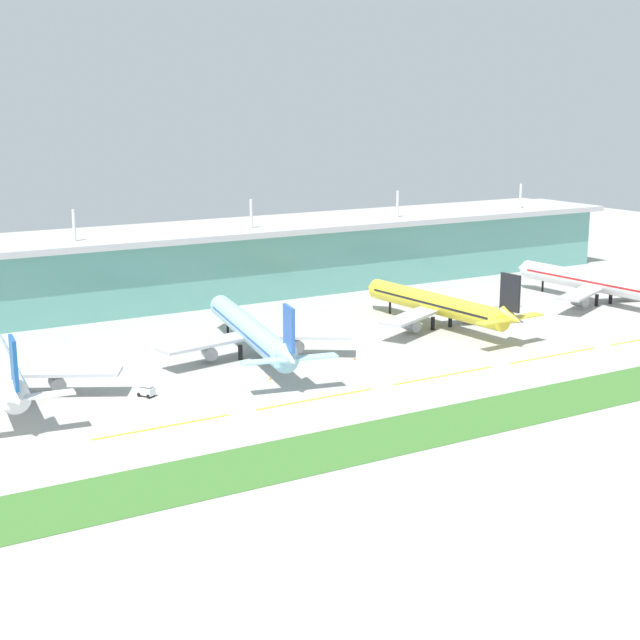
{
  "coord_description": "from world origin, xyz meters",
  "views": [
    {
      "loc": [
        -134.31,
        -164.28,
        60.57
      ],
      "look_at": [
        -13.67,
        36.08,
        7.0
      ],
      "focal_mm": 53.38,
      "sensor_mm": 36.0,
      "label": 1
    }
  ],
  "objects_px": {
    "airliner_near_middle": "(251,331)",
    "airliner_farthest": "(601,283)",
    "airliner_far_middle": "(438,305)",
    "baggage_cart": "(146,391)",
    "safety_cone_nose_front": "(355,359)",
    "safety_cone_left_wingtip": "(270,378)",
    "airliner_nearest": "(2,369)"
  },
  "relations": [
    {
      "from": "airliner_farthest",
      "to": "safety_cone_left_wingtip",
      "type": "distance_m",
      "value": 127.34
    },
    {
      "from": "safety_cone_left_wingtip",
      "to": "safety_cone_nose_front",
      "type": "height_order",
      "value": "same"
    },
    {
      "from": "airliner_nearest",
      "to": "safety_cone_nose_front",
      "type": "bearing_deg",
      "value": -8.75
    },
    {
      "from": "airliner_near_middle",
      "to": "airliner_far_middle",
      "type": "distance_m",
      "value": 58.38
    },
    {
      "from": "airliner_near_middle",
      "to": "airliner_farthest",
      "type": "bearing_deg",
      "value": 0.27
    },
    {
      "from": "airliner_near_middle",
      "to": "safety_cone_left_wingtip",
      "type": "relative_size",
      "value": 100.21
    },
    {
      "from": "baggage_cart",
      "to": "airliner_farthest",
      "type": "bearing_deg",
      "value": 6.54
    },
    {
      "from": "airliner_near_middle",
      "to": "baggage_cart",
      "type": "relative_size",
      "value": 17.45
    },
    {
      "from": "airliner_nearest",
      "to": "baggage_cart",
      "type": "relative_size",
      "value": 14.94
    },
    {
      "from": "baggage_cart",
      "to": "safety_cone_nose_front",
      "type": "height_order",
      "value": "baggage_cart"
    },
    {
      "from": "airliner_far_middle",
      "to": "safety_cone_left_wingtip",
      "type": "height_order",
      "value": "airliner_far_middle"
    },
    {
      "from": "airliner_farthest",
      "to": "safety_cone_nose_front",
      "type": "distance_m",
      "value": 101.81
    },
    {
      "from": "baggage_cart",
      "to": "safety_cone_nose_front",
      "type": "bearing_deg",
      "value": 1.93
    },
    {
      "from": "airliner_farthest",
      "to": "baggage_cart",
      "type": "xyz_separation_m",
      "value": [
        -154.12,
        -17.68,
        -5.19
      ]
    },
    {
      "from": "airliner_far_middle",
      "to": "airliner_farthest",
      "type": "relative_size",
      "value": 0.91
    },
    {
      "from": "baggage_cart",
      "to": "safety_cone_left_wingtip",
      "type": "distance_m",
      "value": 28.6
    },
    {
      "from": "baggage_cart",
      "to": "safety_cone_nose_front",
      "type": "xyz_separation_m",
      "value": [
        53.74,
        1.81,
        -0.91
      ]
    },
    {
      "from": "airliner_farthest",
      "to": "safety_cone_left_wingtip",
      "type": "relative_size",
      "value": 98.91
    },
    {
      "from": "airliner_far_middle",
      "to": "baggage_cart",
      "type": "height_order",
      "value": "airliner_far_middle"
    },
    {
      "from": "airliner_near_middle",
      "to": "airliner_farthest",
      "type": "height_order",
      "value": "same"
    },
    {
      "from": "airliner_nearest",
      "to": "safety_cone_nose_front",
      "type": "distance_m",
      "value": 80.98
    },
    {
      "from": "airliner_far_middle",
      "to": "airliner_farthest",
      "type": "distance_m",
      "value": 62.1
    },
    {
      "from": "airliner_far_middle",
      "to": "baggage_cart",
      "type": "bearing_deg",
      "value": -168.6
    },
    {
      "from": "airliner_far_middle",
      "to": "safety_cone_nose_front",
      "type": "distance_m",
      "value": 42.23
    },
    {
      "from": "airliner_far_middle",
      "to": "safety_cone_left_wingtip",
      "type": "xyz_separation_m",
      "value": [
        -63.53,
        -20.79,
        -6.1
      ]
    },
    {
      "from": "airliner_near_middle",
      "to": "safety_cone_left_wingtip",
      "type": "height_order",
      "value": "airliner_near_middle"
    },
    {
      "from": "safety_cone_nose_front",
      "to": "baggage_cart",
      "type": "bearing_deg",
      "value": -178.07
    },
    {
      "from": "safety_cone_left_wingtip",
      "to": "airliner_near_middle",
      "type": "bearing_deg",
      "value": 75.06
    },
    {
      "from": "airliner_near_middle",
      "to": "safety_cone_nose_front",
      "type": "bearing_deg",
      "value": -37.33
    },
    {
      "from": "baggage_cart",
      "to": "safety_cone_left_wingtip",
      "type": "relative_size",
      "value": 5.74
    },
    {
      "from": "airliner_far_middle",
      "to": "safety_cone_left_wingtip",
      "type": "distance_m",
      "value": 67.12
    },
    {
      "from": "airliner_near_middle",
      "to": "airliner_far_middle",
      "type": "height_order",
      "value": "same"
    }
  ]
}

